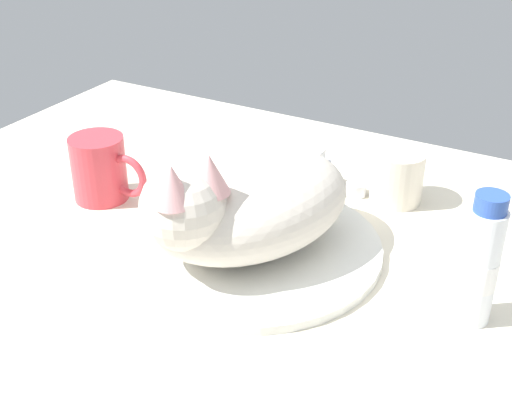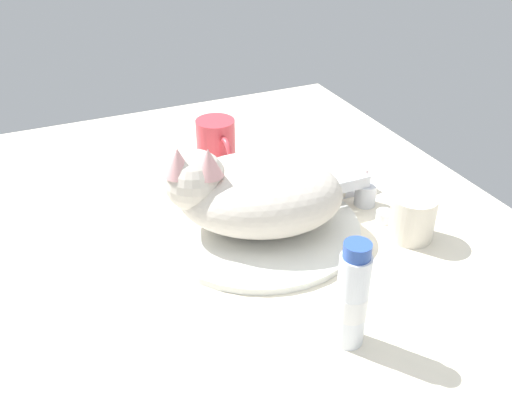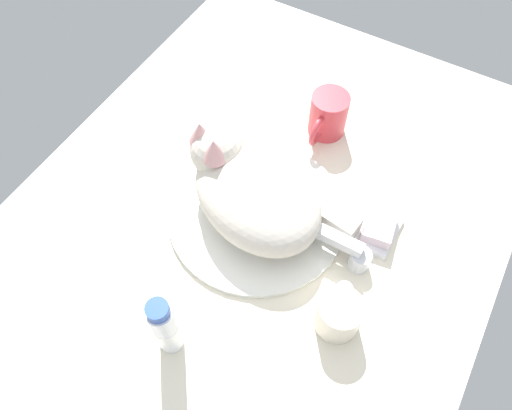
# 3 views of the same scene
# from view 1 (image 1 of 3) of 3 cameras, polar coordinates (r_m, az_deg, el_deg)

# --- Properties ---
(ground_plane) EXTENTS (1.10, 0.83, 0.03)m
(ground_plane) POSITION_cam_1_polar(r_m,az_deg,el_deg) (0.83, -0.56, -4.69)
(ground_plane) COLOR silver
(sink_basin) EXTENTS (0.32, 0.32, 0.01)m
(sink_basin) POSITION_cam_1_polar(r_m,az_deg,el_deg) (0.82, -0.56, -3.50)
(sink_basin) COLOR silver
(sink_basin) RESTS_ON ground_plane
(faucet) EXTENTS (0.14, 0.11, 0.06)m
(faucet) POSITION_cam_1_polar(r_m,az_deg,el_deg) (0.95, 4.82, 2.68)
(faucet) COLOR silver
(faucet) RESTS_ON ground_plane
(cat) EXTENTS (0.27, 0.33, 0.15)m
(cat) POSITION_cam_1_polar(r_m,az_deg,el_deg) (0.78, -1.45, 0.26)
(cat) COLOR beige
(cat) RESTS_ON sink_basin
(coffee_mug) EXTENTS (0.11, 0.07, 0.09)m
(coffee_mug) POSITION_cam_1_polar(r_m,az_deg,el_deg) (0.94, -12.75, 2.95)
(coffee_mug) COLOR #C63842
(coffee_mug) RESTS_ON ground_plane
(rinse_cup) EXTENTS (0.07, 0.07, 0.07)m
(rinse_cup) POSITION_cam_1_polar(r_m,az_deg,el_deg) (0.93, 11.65, 2.30)
(rinse_cup) COLOR silver
(rinse_cup) RESTS_ON ground_plane
(soap_dish) EXTENTS (0.09, 0.06, 0.01)m
(soap_dish) POSITION_cam_1_polar(r_m,az_deg,el_deg) (1.00, 1.42, 2.98)
(soap_dish) COLOR white
(soap_dish) RESTS_ON ground_plane
(soap_bar) EXTENTS (0.08, 0.06, 0.02)m
(soap_bar) POSITION_cam_1_polar(r_m,az_deg,el_deg) (0.99, 1.44, 3.92)
(soap_bar) COLOR silver
(soap_bar) RESTS_ON soap_dish
(toothpaste_bottle) EXTENTS (0.04, 0.04, 0.14)m
(toothpaste_bottle) POSITION_cam_1_polar(r_m,az_deg,el_deg) (0.71, 18.02, -4.80)
(toothpaste_bottle) COLOR white
(toothpaste_bottle) RESTS_ON ground_plane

